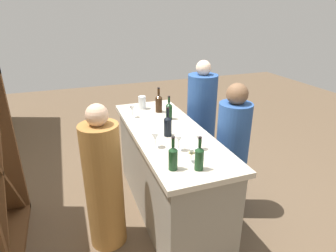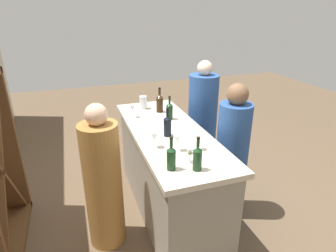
% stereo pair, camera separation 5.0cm
% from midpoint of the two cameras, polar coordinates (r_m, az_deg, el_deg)
% --- Properties ---
extents(ground_plane, '(12.00, 12.00, 0.00)m').
position_cam_midpoint_polar(ground_plane, '(3.49, 0.43, -16.13)').
color(ground_plane, brown).
extents(bar_counter, '(2.00, 0.73, 1.00)m').
position_cam_midpoint_polar(bar_counter, '(3.20, 0.46, -9.07)').
color(bar_counter, gray).
rests_on(bar_counter, ground).
extents(wine_bottle_leftmost_olive_green, '(0.07, 0.07, 0.28)m').
position_cam_midpoint_polar(wine_bottle_leftmost_olive_green, '(2.24, 6.51, -6.28)').
color(wine_bottle_leftmost_olive_green, '#193D1E').
rests_on(wine_bottle_leftmost_olive_green, bar_counter).
extents(wine_bottle_second_left_olive_green, '(0.07, 0.07, 0.28)m').
position_cam_midpoint_polar(wine_bottle_second_left_olive_green, '(2.23, 1.29, -6.25)').
color(wine_bottle_second_left_olive_green, '#193D1E').
rests_on(wine_bottle_second_left_olive_green, bar_counter).
extents(wine_bottle_center_near_black, '(0.08, 0.08, 0.30)m').
position_cam_midpoint_polar(wine_bottle_center_near_black, '(2.80, 0.42, 0.15)').
color(wine_bottle_center_near_black, black).
rests_on(wine_bottle_center_near_black, bar_counter).
extents(wine_bottle_second_right_dark_green, '(0.07, 0.07, 0.27)m').
position_cam_midpoint_polar(wine_bottle_second_right_dark_green, '(3.24, 0.75, 3.10)').
color(wine_bottle_second_right_dark_green, black).
rests_on(wine_bottle_second_right_dark_green, bar_counter).
extents(wine_bottle_rightmost_amber_brown, '(0.08, 0.08, 0.30)m').
position_cam_midpoint_polar(wine_bottle_rightmost_amber_brown, '(3.46, -1.25, 4.63)').
color(wine_bottle_rightmost_amber_brown, '#331E0F').
rests_on(wine_bottle_rightmost_amber_brown, bar_counter).
extents(wine_glass_near_left, '(0.07, 0.07, 0.15)m').
position_cam_midpoint_polar(wine_glass_near_left, '(2.55, 6.58, -2.62)').
color(wine_glass_near_left, white).
rests_on(wine_glass_near_left, bar_counter).
extents(wine_glass_near_center, '(0.07, 0.07, 0.13)m').
position_cam_midpoint_polar(wine_glass_near_center, '(2.35, 4.96, -5.21)').
color(wine_glass_near_center, white).
rests_on(wine_glass_near_center, bar_counter).
extents(wine_glass_near_right, '(0.07, 0.07, 0.15)m').
position_cam_midpoint_polar(wine_glass_near_right, '(2.52, 2.50, -2.73)').
color(wine_glass_near_right, white).
rests_on(wine_glass_near_right, bar_counter).
extents(wine_glass_far_left, '(0.08, 0.08, 0.15)m').
position_cam_midpoint_polar(wine_glass_far_left, '(2.58, -2.15, -2.15)').
color(wine_glass_far_left, white).
rests_on(wine_glass_far_left, bar_counter).
extents(wine_glass_far_center, '(0.07, 0.07, 0.15)m').
position_cam_midpoint_polar(wine_glass_far_center, '(3.32, -6.57, 3.46)').
color(wine_glass_far_center, white).
rests_on(wine_glass_far_center, bar_counter).
extents(water_pitcher, '(0.09, 0.09, 0.16)m').
position_cam_midpoint_polar(water_pitcher, '(3.60, -4.54, 4.68)').
color(water_pitcher, silver).
rests_on(water_pitcher, bar_counter).
extents(person_left_guest, '(0.43, 0.43, 1.50)m').
position_cam_midpoint_polar(person_left_guest, '(3.18, 12.97, -5.94)').
color(person_left_guest, '#284C8C').
rests_on(person_left_guest, ground).
extents(person_center_guest, '(0.47, 0.47, 1.58)m').
position_cam_midpoint_polar(person_center_guest, '(3.84, 7.15, 0.17)').
color(person_center_guest, '#284C8C').
rests_on(person_center_guest, ground).
extents(person_right_guest, '(0.40, 0.40, 1.44)m').
position_cam_midpoint_polar(person_right_guest, '(2.79, -12.25, -11.05)').
color(person_right_guest, '#9E6B33').
rests_on(person_right_guest, ground).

